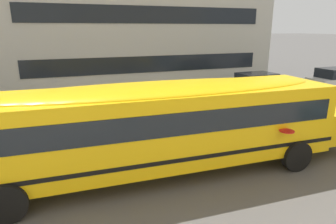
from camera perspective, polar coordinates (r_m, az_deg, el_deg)
The scene contains 6 objects.
ground_plane at distance 10.28m, azimuth -14.56°, elevation -9.04°, with size 400.00×400.00×0.00m, color #54514F.
sidewalk_far at distance 18.17m, azimuth -17.52°, elevation 1.71°, with size 120.00×3.00×0.01m, color gray.
lane_centreline at distance 10.28m, azimuth -14.56°, elevation -9.03°, with size 110.00×0.16×0.01m, color silver.
school_bus at distance 8.62m, azimuth 0.04°, elevation -1.71°, with size 12.43×3.21×2.76m.
parked_car_green_far_corner at distance 18.90m, azimuth 17.03°, elevation 4.89°, with size 3.95×1.98×1.64m.
parked_car_white_by_entrance at distance 23.45m, azimuth 29.86°, elevation 5.52°, with size 3.92×1.91×1.64m.
Camera 1 is at (-0.76, -9.32, 4.27)m, focal length 31.20 mm.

